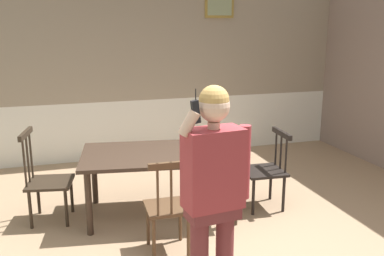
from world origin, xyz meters
The scene contains 7 objects.
ground_plane centered at (0.00, 0.00, 0.00)m, with size 7.43×7.43×0.00m, color #9E7F60.
room_back_partition centered at (0.00, 3.34, 1.40)m, with size 6.76×0.17×2.90m.
dining_table centered at (-0.32, 1.00, 0.67)m, with size 1.90×1.29×0.75m.
chair_near_window centered at (0.94, 0.82, 0.47)m, with size 0.51×0.51×0.94m.
chair_by_doorway centered at (-0.45, 0.10, 0.48)m, with size 0.43×0.43×0.97m.
chair_at_table_head centered at (-1.58, 1.19, 0.49)m, with size 0.55×0.55×1.05m.
person_figure centered at (-0.32, -0.81, 1.03)m, with size 0.59×0.28×1.77m.
Camera 1 is at (-1.35, -3.62, 2.19)m, focal length 40.35 mm.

